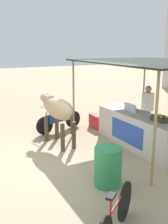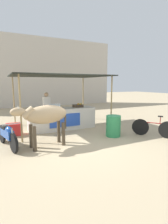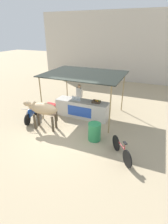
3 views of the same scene
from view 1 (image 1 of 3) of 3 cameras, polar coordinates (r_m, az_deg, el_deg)
ground_plane at (r=6.75m, az=-3.51°, el=-10.59°), size 60.00×60.00×0.00m
stall_counter at (r=7.67m, az=11.64°, el=-3.95°), size 3.00×0.82×0.96m
stall_awning at (r=7.51m, az=14.17°, el=10.03°), size 4.20×3.20×2.43m
water_bottle_row at (r=7.74m, az=9.96°, el=0.88°), size 0.52×0.07×0.25m
fruit_crate at (r=6.96m, az=16.39°, el=-1.37°), size 0.44×0.32×0.18m
vendor_behind_counter at (r=8.41m, az=13.57°, el=0.18°), size 0.34×0.22×1.65m
cooler_box at (r=9.31m, az=3.09°, el=-1.99°), size 0.60×0.44×0.48m
water_barrel at (r=5.53m, az=5.23°, el=-11.74°), size 0.57×0.57×0.83m
cow at (r=7.59m, az=-5.67°, el=0.45°), size 1.85×0.69×1.44m
motorcycle_parked at (r=8.93m, az=-5.50°, el=-1.48°), size 0.67×1.76×0.90m
bicycle_leaning at (r=4.21m, az=6.77°, el=-21.91°), size 1.04×1.35×0.85m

